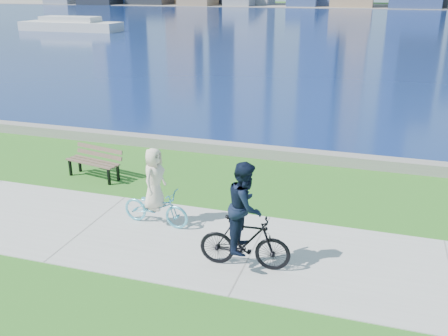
% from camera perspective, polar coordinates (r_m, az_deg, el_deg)
% --- Properties ---
extents(ground, '(320.00, 320.00, 0.00)m').
position_cam_1_polar(ground, '(12.39, -15.11, -6.44)').
color(ground, '#26661A').
rests_on(ground, ground).
extents(concrete_path, '(80.00, 3.50, 0.02)m').
position_cam_1_polar(concrete_path, '(12.39, -15.11, -6.40)').
color(concrete_path, '#AEAEA8').
rests_on(concrete_path, ground).
extents(seawall, '(90.00, 0.50, 0.35)m').
position_cam_1_polar(seawall, '(17.44, -4.42, 2.72)').
color(seawall, gray).
rests_on(seawall, ground).
extents(bay_water, '(320.00, 131.00, 0.01)m').
position_cam_1_polar(bay_water, '(81.63, 13.62, 15.96)').
color(bay_water, '#0C1F52').
rests_on(bay_water, ground).
extents(far_shore, '(320.00, 30.00, 0.12)m').
position_cam_1_polar(far_shore, '(139.45, 15.67, 17.40)').
color(far_shore, gray).
rests_on(far_shore, ground).
extents(ferry_near, '(12.62, 3.61, 1.71)m').
position_cam_1_polar(ferry_near, '(66.04, -17.12, 15.36)').
color(ferry_near, silver).
rests_on(ferry_near, ground).
extents(park_bench, '(1.82, 0.94, 0.90)m').
position_cam_1_polar(park_bench, '(15.22, -14.51, 0.94)').
color(park_bench, black).
rests_on(park_bench, ground).
extents(cyclist_woman, '(0.72, 1.73, 1.91)m').
position_cam_1_polar(cyclist_woman, '(11.84, -7.87, -3.29)').
color(cyclist_woman, '#5CC4E1').
rests_on(cyclist_woman, ground).
extents(cyclist_man, '(0.74, 1.89, 2.25)m').
position_cam_1_polar(cyclist_man, '(9.90, 2.41, -6.49)').
color(cyclist_man, black).
rests_on(cyclist_man, ground).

